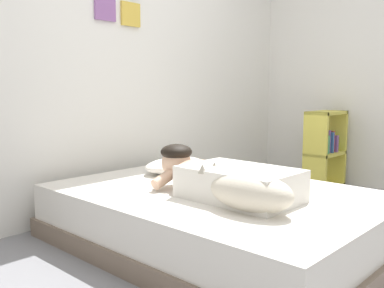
{
  "coord_description": "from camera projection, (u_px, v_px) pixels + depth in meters",
  "views": [
    {
      "loc": [
        -2.09,
        -1.16,
        0.96
      ],
      "look_at": [
        0.0,
        0.79,
        0.59
      ],
      "focal_mm": 40.27,
      "sensor_mm": 36.0,
      "label": 1
    }
  ],
  "objects": [
    {
      "name": "ground_plane",
      "position": [
        294.0,
        260.0,
        2.42
      ],
      "size": [
        12.49,
        12.49,
        0.0
      ],
      "primitive_type": "plane",
      "color": "gray"
    },
    {
      "name": "back_wall",
      "position": [
        114.0,
        52.0,
        3.36
      ],
      "size": [
        4.24,
        0.12,
        2.5
      ],
      "color": "silver",
      "rests_on": "ground"
    },
    {
      "name": "bed",
      "position": [
        216.0,
        218.0,
        2.66
      ],
      "size": [
        1.42,
        2.0,
        0.34
      ],
      "color": "#726051",
      "rests_on": "ground"
    },
    {
      "name": "pillow",
      "position": [
        175.0,
        165.0,
        3.19
      ],
      "size": [
        0.52,
        0.32,
        0.11
      ],
      "primitive_type": "ellipsoid",
      "color": "white",
      "rests_on": "bed"
    },
    {
      "name": "person_lying",
      "position": [
        220.0,
        178.0,
        2.49
      ],
      "size": [
        0.43,
        0.92,
        0.27
      ],
      "color": "silver",
      "rests_on": "bed"
    },
    {
      "name": "dog",
      "position": [
        246.0,
        190.0,
        2.2
      ],
      "size": [
        0.26,
        0.57,
        0.21
      ],
      "color": "beige",
      "rests_on": "bed"
    },
    {
      "name": "coffee_cup",
      "position": [
        204.0,
        172.0,
        3.03
      ],
      "size": [
        0.12,
        0.09,
        0.07
      ],
      "color": "white",
      "rests_on": "bed"
    },
    {
      "name": "cell_phone",
      "position": [
        287.0,
        195.0,
        2.49
      ],
      "size": [
        0.07,
        0.14,
        0.01
      ],
      "primitive_type": "cube",
      "color": "black",
      "rests_on": "bed"
    },
    {
      "name": "bookshelf",
      "position": [
        325.0,
        148.0,
        4.17
      ],
      "size": [
        0.45,
        0.24,
        0.75
      ],
      "color": "#D8CC4C",
      "rests_on": "ground"
    }
  ]
}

